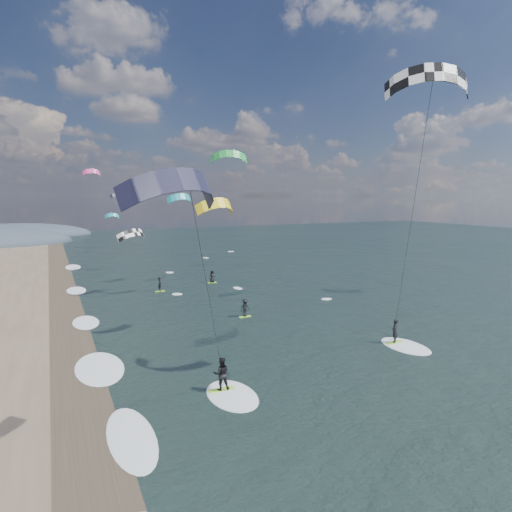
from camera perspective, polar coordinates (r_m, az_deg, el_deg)
name	(u,v)px	position (r m, az deg, el deg)	size (l,w,h in m)	color
ground	(398,450)	(21.15, 18.39, -23.33)	(260.00, 260.00, 0.00)	black
wet_sand_strip	(82,407)	(25.19, -22.17, -18.15)	(3.00, 240.00, 0.00)	#382D23
kitesurfer_near_a	(426,139)	(26.68, 21.76, 14.34)	(7.95, 9.30, 18.16)	#9EED29
kitesurfer_near_b	(203,260)	(18.15, -7.04, -0.47)	(7.33, 8.94, 12.60)	#9EED29
far_kitesurfers	(216,292)	(45.38, -5.42, -4.81)	(8.19, 16.50, 1.67)	#9EED29
bg_kite_field	(147,193)	(63.72, -14.30, 8.19)	(13.65, 78.20, 9.57)	green
shoreline_surf	(97,370)	(29.61, -20.42, -14.04)	(2.40, 79.40, 0.11)	white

